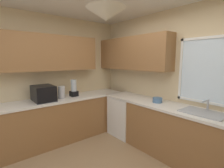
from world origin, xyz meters
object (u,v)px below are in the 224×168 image
at_px(bowl, 157,100).
at_px(blender_appliance, 74,89).
at_px(microwave, 43,93).
at_px(sink_assembly, 203,112).
at_px(dishwasher, 126,116).
at_px(kettle, 61,92).

xyz_separation_m(bowl, blender_appliance, (-1.45, -0.95, 0.12)).
height_order(bowl, blender_appliance, blender_appliance).
relative_size(microwave, sink_assembly, 0.81).
bearing_deg(microwave, dishwasher, 66.96).
xyz_separation_m(microwave, blender_appliance, (0.00, 0.63, 0.02)).
height_order(microwave, blender_appliance, blender_appliance).
bearing_deg(kettle, blender_appliance, 94.06).
bearing_deg(kettle, sink_assembly, 29.09).
bearing_deg(dishwasher, bowl, 2.16).
bearing_deg(sink_assembly, microwave, -144.77).
relative_size(kettle, blender_appliance, 0.69).
xyz_separation_m(dishwasher, microwave, (-0.66, -1.55, 0.61)).
relative_size(dishwasher, bowl, 4.90).
distance_m(kettle, sink_assembly, 2.55).
xyz_separation_m(microwave, bowl, (1.45, 1.58, -0.10)).
relative_size(microwave, kettle, 1.92).
bearing_deg(bowl, blender_appliance, -146.80).
xyz_separation_m(microwave, kettle, (0.02, 0.35, -0.02)).
height_order(microwave, bowl, microwave).
bearing_deg(bowl, sink_assembly, 0.47).
height_order(kettle, bowl, kettle).
distance_m(dishwasher, sink_assembly, 1.66).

